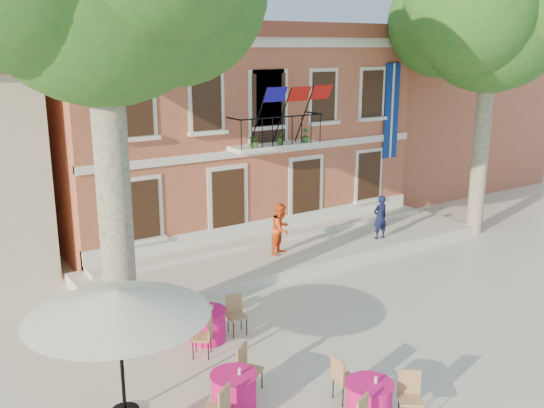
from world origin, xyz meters
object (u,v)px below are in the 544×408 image
at_px(pedestrian_navy, 380,217).
at_px(cafe_table_1, 369,400).
at_px(pedestrian_orange, 281,229).
at_px(patio_umbrella, 118,303).
at_px(cafe_table_4, 208,323).
at_px(cafe_table_3, 234,391).
at_px(plane_tree_east, 492,16).

distance_m(pedestrian_navy, cafe_table_1, 10.25).
xyz_separation_m(pedestrian_orange, cafe_table_1, (-3.43, -7.90, -0.69)).
distance_m(patio_umbrella, cafe_table_4, 3.67).
bearing_deg(cafe_table_4, patio_umbrella, -146.66).
xyz_separation_m(patio_umbrella, pedestrian_navy, (10.81, 4.64, -1.18)).
relative_size(pedestrian_orange, cafe_table_3, 0.90).
xyz_separation_m(pedestrian_navy, cafe_table_3, (-9.05, -5.71, -0.64)).
xyz_separation_m(pedestrian_orange, cafe_table_3, (-5.34, -6.27, -0.70)).
height_order(patio_umbrella, pedestrian_orange, patio_umbrella).
xyz_separation_m(plane_tree_east, pedestrian_orange, (-7.87, 1.22, -6.58)).
height_order(plane_tree_east, pedestrian_orange, plane_tree_east).
height_order(pedestrian_navy, cafe_table_3, pedestrian_navy).
distance_m(patio_umbrella, pedestrian_orange, 8.87).
height_order(plane_tree_east, cafe_table_4, plane_tree_east).
bearing_deg(patio_umbrella, cafe_table_3, -31.23).
relative_size(plane_tree_east, cafe_table_1, 5.59).
relative_size(pedestrian_navy, cafe_table_1, 0.81).
distance_m(cafe_table_1, cafe_table_4, 4.56).
height_order(plane_tree_east, pedestrian_navy, plane_tree_east).
relative_size(pedestrian_orange, cafe_table_4, 0.89).
height_order(plane_tree_east, patio_umbrella, plane_tree_east).
distance_m(plane_tree_east, patio_umbrella, 16.43).
bearing_deg(patio_umbrella, cafe_table_4, 33.34).
distance_m(patio_umbrella, cafe_table_1, 4.89).
distance_m(plane_tree_east, cafe_table_3, 15.91).
distance_m(pedestrian_navy, cafe_table_3, 10.72).
bearing_deg(cafe_table_3, pedestrian_orange, 49.57).
relative_size(patio_umbrella, pedestrian_navy, 2.21).
bearing_deg(cafe_table_1, patio_umbrella, 143.71).
xyz_separation_m(pedestrian_navy, cafe_table_4, (-8.13, -2.89, -0.63)).
bearing_deg(cafe_table_1, cafe_table_3, 139.59).
bearing_deg(plane_tree_east, cafe_table_1, -149.42).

